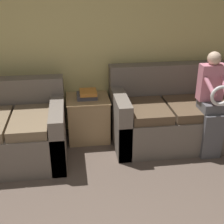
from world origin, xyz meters
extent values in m
cube|color=#DBCC7F|center=(0.00, 2.83, 1.27)|extent=(6.90, 0.06, 2.55)
cube|color=#70665B|center=(1.39, 2.30, 0.22)|extent=(1.83, 0.90, 0.44)
cube|color=#70665B|center=(1.39, 2.65, 0.69)|extent=(1.83, 0.20, 0.50)
cube|color=#70665B|center=(0.56, 2.30, 0.35)|extent=(0.16, 0.90, 0.69)
cube|color=brown|center=(0.89, 2.20, 0.50)|extent=(0.47, 0.66, 0.11)
cube|color=brown|center=(1.39, 2.20, 0.50)|extent=(0.47, 0.66, 0.11)
cube|color=#70665B|center=(-0.20, 2.16, 0.33)|extent=(0.16, 0.99, 0.66)
cube|color=#7A664C|center=(-0.50, 2.06, 0.51)|extent=(0.41, 0.75, 0.11)
cube|color=#56565B|center=(1.58, 1.85, 0.28)|extent=(0.24, 0.10, 0.55)
cube|color=#56565B|center=(1.58, 1.99, 0.61)|extent=(0.24, 0.28, 0.11)
cube|color=#D17A8E|center=(1.58, 2.06, 0.87)|extent=(0.28, 0.14, 0.42)
sphere|color=beige|center=(1.58, 2.06, 1.15)|extent=(0.15, 0.15, 0.15)
torus|color=white|center=(1.58, 1.79, 0.81)|extent=(0.23, 0.04, 0.23)
cylinder|color=#D17A8E|center=(1.49, 1.93, 0.90)|extent=(0.10, 0.31, 0.23)
cylinder|color=#D17A8E|center=(1.68, 1.93, 0.90)|extent=(0.10, 0.31, 0.23)
cube|color=tan|center=(0.18, 2.53, 0.28)|extent=(0.52, 0.48, 0.57)
cube|color=tan|center=(0.18, 2.53, 0.56)|extent=(0.54, 0.50, 0.02)
cube|color=#4C4C56|center=(0.17, 2.53, 0.60)|extent=(0.26, 0.22, 0.06)
cube|color=orange|center=(0.19, 2.53, 0.65)|extent=(0.21, 0.25, 0.04)
camera|label=1|loc=(-0.01, -1.16, 2.04)|focal=50.00mm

